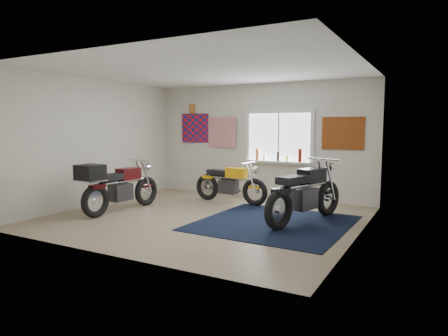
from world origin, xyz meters
The scene contains 10 objects.
ground centered at (0.00, 0.00, 0.00)m, with size 5.50×5.50×0.00m, color #9E896B.
room_shell centered at (0.00, 0.00, 1.64)m, with size 5.50×5.50×5.50m.
navy_rug centered at (1.30, 0.18, 0.01)m, with size 2.50×2.60×0.01m, color black.
window_assembly centered at (0.50, 2.47, 1.37)m, with size 1.66×0.17×1.26m.
oil_bottles centered at (0.60, 2.40, 1.03)m, with size 1.13×0.09×0.30m.
flag_display centered at (-1.90, 2.48, 2.15)m, with size 1.60×0.10×1.17m.
triumph_poster centered at (1.95, 2.48, 1.55)m, with size 0.90×0.03×0.70m, color #A54C14.
yellow_triumph centered at (-0.28, 1.50, 0.41)m, with size 1.86×0.56×0.94m.
black_chrome_bike centered at (1.75, 0.52, 0.49)m, with size 0.88×2.13×1.12m.
maroon_tourer centered at (-1.76, -0.48, 0.53)m, with size 0.60×2.00×1.01m.
Camera 1 is at (3.83, -6.27, 1.70)m, focal length 32.00 mm.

